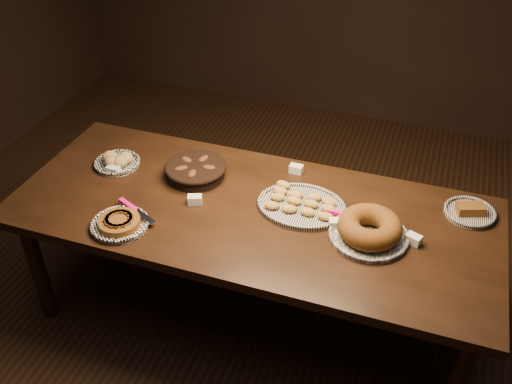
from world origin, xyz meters
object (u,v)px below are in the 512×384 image
(madeleine_platter, at_px, (301,204))
(bundt_cake_plate, at_px, (369,229))
(buffet_table, at_px, (251,220))
(apple_tart_plate, at_px, (120,223))

(madeleine_platter, xyz_separation_m, bundt_cake_plate, (0.36, -0.11, 0.03))
(buffet_table, bearing_deg, madeleine_platter, 21.67)
(bundt_cake_plate, bearing_deg, apple_tart_plate, -170.73)
(madeleine_platter, bearing_deg, apple_tart_plate, -133.81)
(apple_tart_plate, xyz_separation_m, madeleine_platter, (0.77, 0.43, -0.00))
(bundt_cake_plate, bearing_deg, madeleine_platter, 155.93)
(buffet_table, distance_m, madeleine_platter, 0.27)
(apple_tart_plate, bearing_deg, bundt_cake_plate, 25.39)
(apple_tart_plate, relative_size, bundt_cake_plate, 0.76)
(buffet_table, relative_size, madeleine_platter, 5.46)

